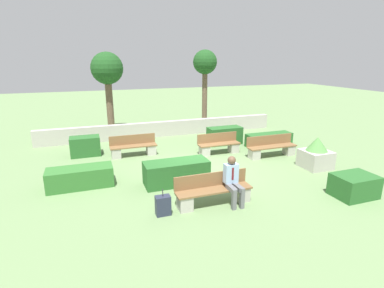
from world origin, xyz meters
TOP-DOWN VIEW (x-y plane):
  - ground_plane at (0.00, 0.00)m, footprint 60.00×60.00m
  - perimeter_wall at (0.00, 5.37)m, footprint 12.25×0.30m
  - bench_front at (-0.60, -2.44)m, footprint 2.16×0.49m
  - bench_left_side at (-2.00, 2.58)m, footprint 1.90×0.49m
  - bench_right_side at (1.45, 1.67)m, footprint 1.80×0.48m
  - bench_back at (3.33, 0.61)m, footprint 2.12×0.48m
  - person_seated_man at (-0.09, -2.58)m, footprint 0.38×0.63m
  - hedge_block_near_left at (4.11, 1.97)m, footprint 2.18×0.65m
  - hedge_block_near_right at (-4.07, 0.04)m, footprint 1.99×0.78m
  - hedge_block_mid_left at (-1.15, -0.73)m, footprint 2.06×0.82m
  - hedge_block_mid_right at (2.32, 2.94)m, footprint 1.59×0.69m
  - hedge_block_far_left at (3.46, -3.38)m, footprint 1.18×0.88m
  - hedge_block_far_right at (-3.87, 3.32)m, footprint 1.18×0.71m
  - planter_corner_left at (4.10, -1.06)m, footprint 0.97×0.97m
  - suitcase at (-2.06, -2.55)m, footprint 0.38×0.24m
  - tree_leftmost at (-2.47, 7.27)m, footprint 1.67×1.67m
  - tree_center_left at (2.87, 6.85)m, footprint 1.36×1.36m

SIDE VIEW (x-z plane):
  - ground_plane at x=0.00m, z-range 0.00..0.00m
  - suitcase at x=-2.06m, z-range -0.10..0.62m
  - hedge_block_near_left at x=4.11m, z-range 0.00..0.59m
  - hedge_block_near_right at x=-4.07m, z-range 0.00..0.63m
  - bench_right_side at x=1.45m, z-range -0.10..0.76m
  - hedge_block_far_left at x=3.46m, z-range 0.00..0.66m
  - bench_left_side at x=-2.00m, z-range -0.10..0.76m
  - bench_back at x=3.33m, z-range -0.09..0.77m
  - bench_front at x=-0.60m, z-range -0.08..0.77m
  - hedge_block_mid_left at x=-1.15m, z-range 0.00..0.75m
  - perimeter_wall at x=0.00m, z-range 0.00..0.77m
  - hedge_block_far_right at x=-3.87m, z-range 0.00..0.80m
  - hedge_block_mid_right at x=2.32m, z-range 0.00..0.81m
  - planter_corner_left at x=4.10m, z-range -0.06..1.11m
  - person_seated_man at x=-0.09m, z-range 0.08..1.43m
  - tree_leftmost at x=-2.47m, z-range 1.13..5.37m
  - tree_center_left at x=2.87m, z-range 1.29..5.67m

